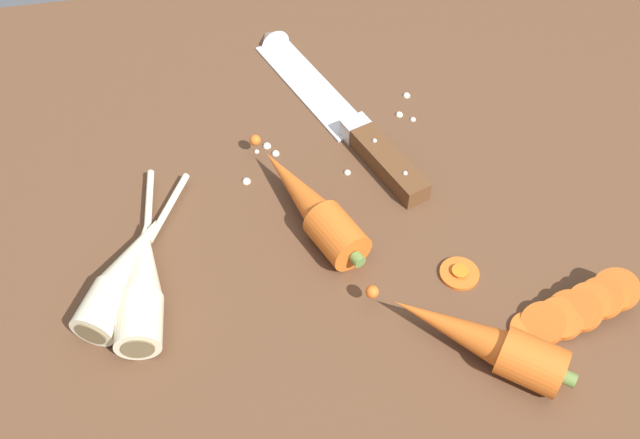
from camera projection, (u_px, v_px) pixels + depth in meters
ground_plane at (316, 227)px, 69.03cm from camera, size 120.00×90.00×4.00cm
chefs_knife at (328, 102)px, 77.60cm from camera, size 14.69×33.86×4.18cm
whole_carrot at (311, 205)px, 65.48cm from camera, size 9.71×18.89×4.20cm
whole_carrot_second at (482, 340)px, 55.85cm from camera, size 14.96×13.12×4.20cm
parsnip_front at (126, 273)px, 60.38cm from camera, size 11.28×18.89×4.00cm
parsnip_mid_left at (142, 280)px, 59.89cm from camera, size 5.02×21.56×4.00cm
carrot_slice_stack at (574, 311)px, 58.77cm from camera, size 12.10×5.52×3.84cm
carrot_slice_stray_near at (460, 272)px, 62.44cm from camera, size 3.72×3.72×0.70cm
mince_crumbs at (324, 139)px, 74.02cm from camera, size 21.33×11.71×0.89cm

